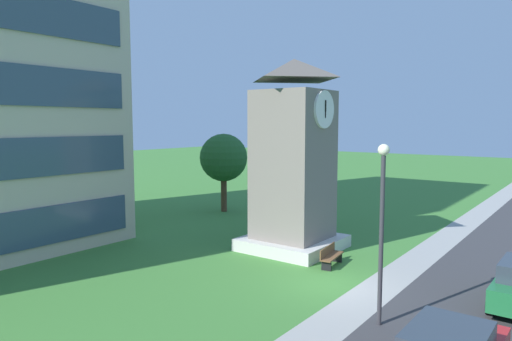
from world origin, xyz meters
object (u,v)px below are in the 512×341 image
park_bench (331,256)px  tree_near_tower (224,158)px  clock_tower (293,166)px  street_lamp (382,214)px

park_bench → tree_near_tower: tree_near_tower is taller
clock_tower → park_bench: bearing=-116.5°
clock_tower → street_lamp: bearing=-130.7°
clock_tower → park_bench: clock_tower is taller
street_lamp → tree_near_tower: size_ratio=1.02×
clock_tower → park_bench: (-1.44, -2.89, -3.73)m
park_bench → tree_near_tower: bearing=60.2°
clock_tower → tree_near_tower: size_ratio=1.69×
clock_tower → street_lamp: (-5.96, -6.94, -0.64)m
street_lamp → clock_tower: bearing=49.3°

